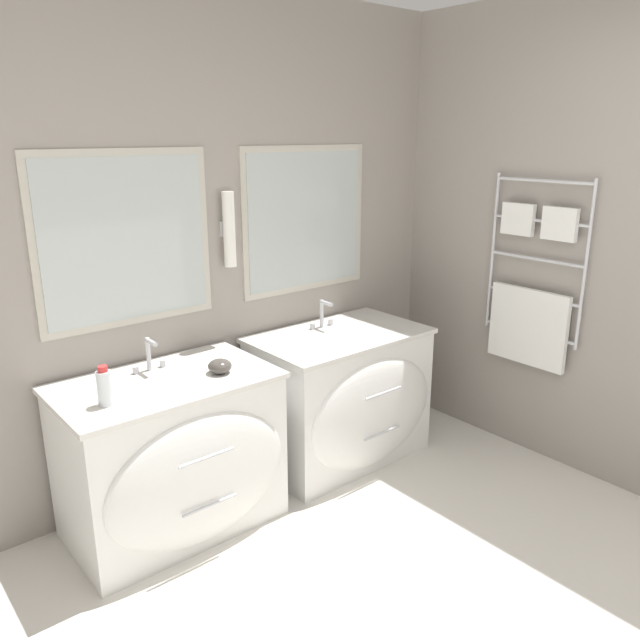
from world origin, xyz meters
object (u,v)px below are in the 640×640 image
Objects in this scene: toiletry_bottle at (105,387)px; amenity_bowl at (220,366)px; vanity_right at (343,397)px; vanity_left at (174,456)px.

toiletry_bottle is 0.57m from amenity_bowl.
vanity_right is 0.95m from amenity_bowl.
vanity_right is at bearing 2.47° from toiletry_bottle.
toiletry_bottle reaches higher than amenity_bowl.
toiletry_bottle reaches higher than vanity_left.
vanity_right is 8.86× the size of amenity_bowl.
vanity_left is at bearing 10.81° from toiletry_bottle.
vanity_right is at bearing 3.46° from amenity_bowl.
toiletry_bottle is at bearing -169.19° from vanity_left.
vanity_left is 8.86× the size of amenity_bowl.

